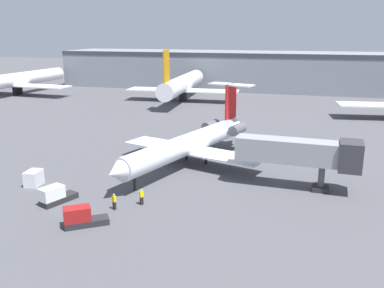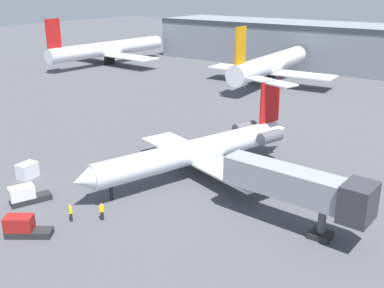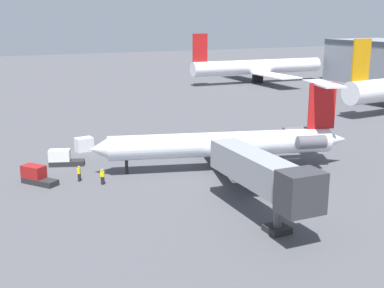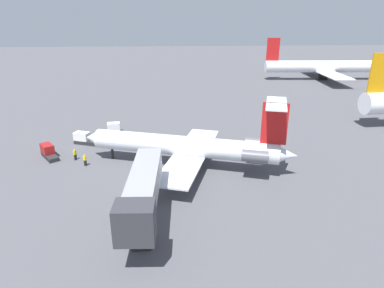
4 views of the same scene
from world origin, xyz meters
name	(u,v)px [view 1 (image 1 of 4)]	position (x,y,z in m)	size (l,w,h in m)	color
ground_plane	(210,171)	(0.00, 0.00, -0.05)	(400.00, 400.00, 0.10)	#4C4C51
regional_jet	(192,142)	(-2.98, 1.85, 3.07)	(20.51, 28.89, 9.67)	silver
jet_bridge	(306,153)	(11.73, -3.48, 4.23)	(13.78, 3.59, 5.92)	gray
ground_crew_marshaller	(141,197)	(-4.24, -12.64, 0.86)	(0.45, 0.48, 1.69)	black
ground_crew_loader	(114,202)	(-6.39, -14.53, 0.86)	(0.48, 0.43, 1.69)	black
baggage_tug_lead	(55,196)	(-12.98, -14.77, 0.84)	(2.72, 4.24, 1.90)	#262628
baggage_tug_trailing	(81,218)	(-7.67, -18.69, 0.84)	(4.07, 3.46, 1.90)	#262628
cargo_container_uld	(34,178)	(-18.39, -10.81, 0.88)	(1.75, 2.32, 1.75)	silver
terminal_building	(271,71)	(0.00, 80.08, 5.63)	(130.32, 20.06, 11.22)	gray
parked_airliner_west_end	(16,80)	(-67.04, 49.07, 4.16)	(32.23, 38.17, 13.12)	white
parked_airliner_west_mid	(182,84)	(-19.38, 51.43, 4.34)	(28.49, 33.75, 13.49)	white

